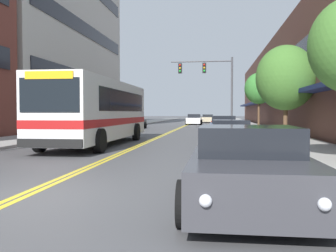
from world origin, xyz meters
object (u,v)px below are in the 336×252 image
Objects in this scene: car_dark_grey_parked_right_foreground at (248,169)px; fire_hydrant at (270,139)px; car_silver_parked_left_mid at (113,125)px; street_tree_right_mid at (286,78)px; car_white_moving_second at (194,120)px; car_red_parked_right_end at (221,123)px; car_slate_blue_parked_right_mid at (223,127)px; car_beige_moving_lead at (208,119)px; city_bus at (99,109)px; car_navy_parked_right_far at (231,136)px; street_tree_right_far at (259,89)px; car_charcoal_parked_left_far at (133,123)px; traffic_signal_mast at (211,79)px; street_lamp_left_near at (3,46)px.

fire_hydrant is (1.61, 9.04, -0.09)m from car_dark_grey_parked_right_foreground.
street_tree_right_mid is at bearing -22.01° from car_silver_parked_left_mid.
car_red_parked_right_end is at bearing -74.48° from car_white_moving_second.
car_slate_blue_parked_right_mid is 1.05× the size of car_beige_moving_lead.
city_bus is 31.93m from car_white_moving_second.
car_navy_parked_right_far is 0.90× the size of car_red_parked_right_end.
street_tree_right_far reaches higher than car_dark_grey_parked_right_foreground.
car_navy_parked_right_far is at bearing -89.13° from car_slate_blue_parked_right_mid.
car_charcoal_parked_left_far is 0.69× the size of traffic_signal_mast.
traffic_signal_mast is at bearing 96.11° from car_slate_blue_parked_right_mid.
car_silver_parked_left_mid is at bearing -144.59° from traffic_signal_mast.
car_navy_parked_right_far is 18.67m from traffic_signal_mast.
car_red_parked_right_end is at bearing 90.07° from car_slate_blue_parked_right_mid.
car_navy_parked_right_far is at bearing -115.44° from street_tree_right_mid.
street_lamp_left_near reaches higher than street_tree_right_mid.
street_tree_right_far is at bearing -19.24° from car_red_parked_right_end.
car_white_moving_second reaches higher than car_beige_moving_lead.
city_bus is at bearing 118.58° from car_dark_grey_parked_right_foreground.
car_navy_parked_right_far is (6.56, -2.12, -1.19)m from city_bus.
car_slate_blue_parked_right_mid reaches higher than car_navy_parked_right_far.
car_charcoal_parked_left_far is 8.82m from car_red_parked_right_end.
city_bus is 1.55× the size of street_lamp_left_near.
fire_hydrant is at bearing 79.89° from car_dark_grey_parked_right_foreground.
car_dark_grey_parked_right_foreground is 19.03m from car_slate_blue_parked_right_mid.
fire_hydrant is (1.68, -22.36, -0.01)m from car_red_parked_right_end.
fire_hydrant is (10.91, 1.10, -3.81)m from street_lamp_left_near.
car_beige_moving_lead is 0.88× the size of street_tree_right_far.
car_dark_grey_parked_right_foreground is at bearing -88.04° from car_beige_moving_lead.
car_dark_grey_parked_right_foreground is at bearing -85.44° from car_white_moving_second.
car_dark_grey_parked_right_foreground is 12.78m from street_lamp_left_near.
fire_hydrant is at bearing -104.13° from street_tree_right_mid.
car_charcoal_parked_left_far reaches higher than fire_hydrant.
car_slate_blue_parked_right_mid is 9.85m from traffic_signal_mast.
street_lamp_left_near is 1.29× the size of street_tree_right_mid.
car_dark_grey_parked_right_foreground is 0.76× the size of street_tree_right_mid.
city_bus is at bearing 54.58° from street_lamp_left_near.
city_bus is 2.31× the size of car_slate_blue_parked_right_mid.
car_slate_blue_parked_right_mid reaches higher than car_beige_moving_lead.
car_silver_parked_left_mid is 15.45m from car_navy_parked_right_far.
car_red_parked_right_end is at bearing 105.23° from street_tree_right_mid.
traffic_signal_mast is at bearing -13.21° from car_charcoal_parked_left_far.
car_beige_moving_lead is (6.87, 31.54, -0.00)m from car_silver_parked_left_mid.
car_silver_parked_left_mid is at bearing -102.29° from car_beige_moving_lead.
city_bus is 2.45× the size of car_silver_parked_left_mid.
car_white_moving_second is 0.73× the size of traffic_signal_mast.
car_red_parked_right_end is 25.49m from street_lamp_left_near.
car_slate_blue_parked_right_mid is at bearing -51.04° from car_charcoal_parked_left_far.
car_red_parked_right_end is 0.85× the size of street_tree_right_mid.
street_tree_right_mid reaches higher than car_silver_parked_left_mid.
car_dark_grey_parked_right_foreground is at bearing -40.48° from street_lamp_left_near.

